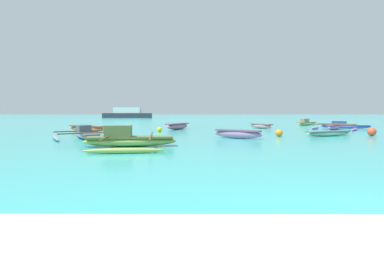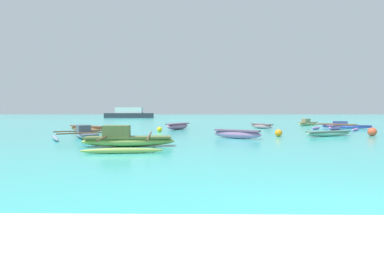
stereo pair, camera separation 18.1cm
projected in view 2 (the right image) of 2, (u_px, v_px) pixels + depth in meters
The scene contains 14 objects.
moored_boat_0 at pixel (335, 127), 22.93m from camera, with size 3.55×3.39×0.48m.
moored_boat_1 at pixel (328, 133), 17.38m from camera, with size 3.20×1.66×0.30m.
moored_boat_2 at pixel (345, 126), 25.25m from camera, with size 3.95×1.67×0.60m.
moored_boat_3 at pixel (87, 128), 21.12m from camera, with size 3.28×2.22×0.43m.
moored_boat_4 at pixel (178, 126), 23.69m from camera, with size 1.93×2.81×0.49m.
moored_boat_5 at pixel (127, 140), 12.37m from camera, with size 3.87×4.63×0.88m.
moored_boat_6 at pixel (308, 123), 30.45m from camera, with size 2.90×2.53×0.68m.
moored_boat_7 at pixel (237, 134), 15.94m from camera, with size 2.55×1.84×0.47m.
moored_boat_8 at pixel (262, 126), 25.04m from camera, with size 1.73×2.19×0.40m.
moored_boat_9 at pixel (85, 134), 16.00m from camera, with size 4.17×4.07×0.70m.
mooring_buoy_0 at pixel (160, 129), 20.84m from camera, with size 0.36×0.36×0.36m.
mooring_buoy_1 at pixel (372, 132), 17.45m from camera, with size 0.50×0.50×0.50m.
mooring_buoy_2 at pixel (279, 133), 17.11m from camera, with size 0.42×0.42×0.42m.
distant_ferry at pixel (129, 114), 62.34m from camera, with size 9.97×2.19×2.19m.
Camera 2 is at (-2.75, -2.85, 1.47)m, focal length 28.00 mm.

